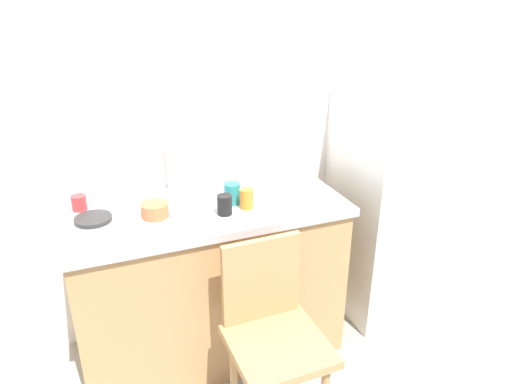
{
  "coord_description": "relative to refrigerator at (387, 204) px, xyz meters",
  "views": [
    {
      "loc": [
        -0.72,
        -1.38,
        1.85
      ],
      "look_at": [
        0.06,
        0.6,
        0.93
      ],
      "focal_mm": 32.67,
      "sensor_mm": 36.0,
      "label": 1
    }
  ],
  "objects": [
    {
      "name": "cup_orange",
      "position": [
        -0.93,
        -0.12,
        0.24
      ],
      "size": [
        0.07,
        0.07,
        0.1
      ],
      "primitive_type": "cylinder",
      "color": "orange",
      "rests_on": "countertop"
    },
    {
      "name": "refrigerator",
      "position": [
        0.0,
        0.0,
        0.0
      ],
      "size": [
        0.54,
        0.58,
        1.38
      ],
      "primitive_type": "cube",
      "color": "silver",
      "rests_on": "ground_plane"
    },
    {
      "name": "faucet",
      "position": [
        -1.23,
        0.24,
        0.34
      ],
      "size": [
        0.02,
        0.02,
        0.29
      ],
      "primitive_type": "cylinder",
      "color": "#B7B7BC",
      "rests_on": "countertop"
    },
    {
      "name": "cup_red",
      "position": [
        -1.69,
        0.16,
        0.23
      ],
      "size": [
        0.07,
        0.07,
        0.07
      ],
      "primitive_type": "cylinder",
      "color": "red",
      "rests_on": "countertop"
    },
    {
      "name": "hotplate",
      "position": [
        -1.64,
        0.01,
        0.2
      ],
      "size": [
        0.17,
        0.17,
        0.02
      ],
      "primitive_type": "cylinder",
      "color": "#2D2D2D",
      "rests_on": "countertop"
    },
    {
      "name": "cabinet_base",
      "position": [
        -1.11,
        -0.01,
        -0.27
      ],
      "size": [
        1.33,
        0.6,
        0.84
      ],
      "primitive_type": "cube",
      "color": "tan",
      "rests_on": "ground_plane"
    },
    {
      "name": "terracotta_bowl",
      "position": [
        -1.36,
        -0.05,
        0.22
      ],
      "size": [
        0.13,
        0.13,
        0.07
      ],
      "primitive_type": "cylinder",
      "color": "#C67042",
      "rests_on": "countertop"
    },
    {
      "name": "cup_teal",
      "position": [
        -0.98,
        -0.04,
        0.24
      ],
      "size": [
        0.08,
        0.08,
        0.11
      ],
      "primitive_type": "cylinder",
      "color": "teal",
      "rests_on": "countertop"
    },
    {
      "name": "countertop",
      "position": [
        -1.11,
        -0.01,
        0.17
      ],
      "size": [
        1.37,
        0.64,
        0.04
      ],
      "primitive_type": "cube",
      "color": "#B7B7BC",
      "rests_on": "cabinet_base"
    },
    {
      "name": "chair",
      "position": [
        -0.99,
        -0.58,
        -0.19
      ],
      "size": [
        0.41,
        0.41,
        0.89
      ],
      "rotation": [
        0.0,
        0.0,
        0.02
      ],
      "color": "tan",
      "rests_on": "ground_plane"
    },
    {
      "name": "cup_black",
      "position": [
        -1.05,
        -0.14,
        0.24
      ],
      "size": [
        0.07,
        0.07,
        0.1
      ],
      "primitive_type": "cylinder",
      "color": "black",
      "rests_on": "countertop"
    },
    {
      "name": "back_wall",
      "position": [
        -0.92,
        0.34,
        0.58
      ],
      "size": [
        4.8,
        0.1,
        2.53
      ],
      "primitive_type": "cube",
      "color": "white",
      "rests_on": "ground_plane"
    },
    {
      "name": "dish_tray",
      "position": [
        -0.65,
        -0.09,
        0.21
      ],
      "size": [
        0.28,
        0.2,
        0.05
      ],
      "primitive_type": "cube",
      "color": "white",
      "rests_on": "countertop"
    }
  ]
}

